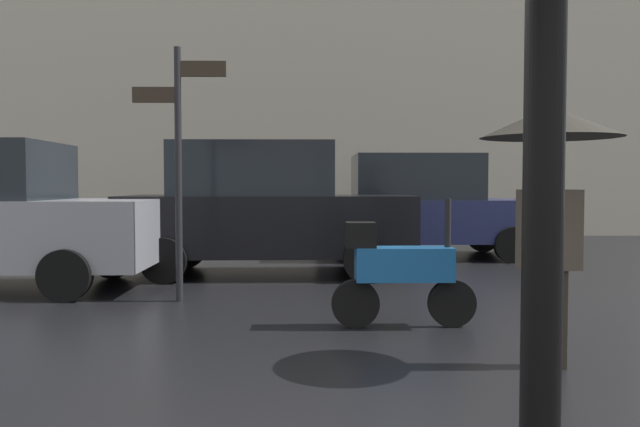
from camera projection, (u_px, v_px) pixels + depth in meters
name	position (u px, v px, depth m)	size (l,w,h in m)	color
pedestrian_with_umbrella	(550.00, 156.00, 4.80)	(1.03, 1.03, 1.95)	#2A241E
parked_scooter	(399.00, 270.00, 6.20)	(1.39, 0.32, 1.23)	black
parked_car_left	(422.00, 206.00, 12.21)	(4.14, 2.07, 1.92)	#1E234C
parked_car_right	(264.00, 209.00, 9.81)	(4.30, 1.90, 1.99)	black
street_signpost	(179.00, 148.00, 7.54)	(1.08, 0.08, 2.95)	black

